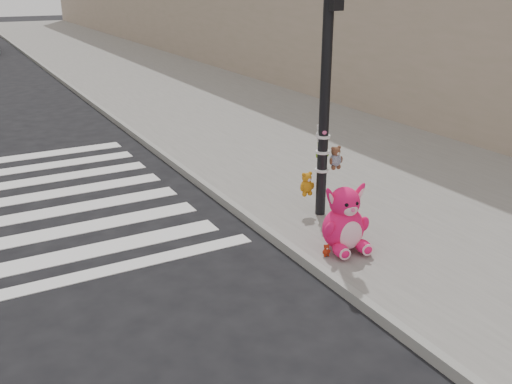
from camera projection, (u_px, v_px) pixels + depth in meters
ground at (225, 317)px, 6.72m from camera, size 120.00×120.00×0.00m
sidewalk_near at (230, 108)px, 17.14m from camera, size 7.00×80.00×0.14m
curb_edge at (117, 121)px, 15.59m from camera, size 0.12×80.00×0.15m
signal_pole at (324, 114)px, 8.75m from camera, size 0.69×0.49×4.00m
pink_bunny at (345, 223)px, 7.96m from camera, size 0.69×0.78×0.98m
red_teddy at (326, 250)px, 7.85m from camera, size 0.14×0.11×0.18m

